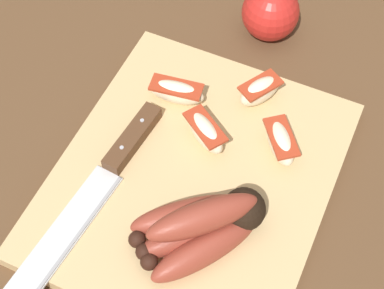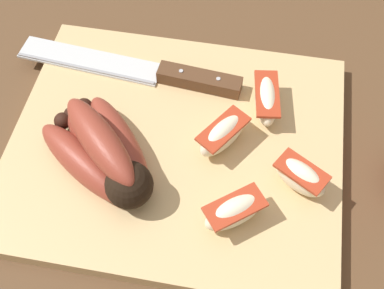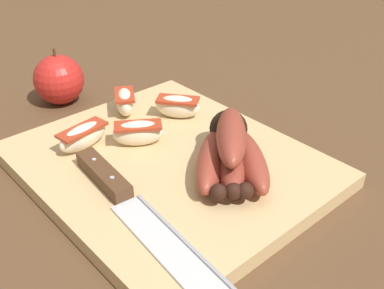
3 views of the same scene
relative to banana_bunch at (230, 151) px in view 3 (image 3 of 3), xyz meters
name	(u,v)px [view 3 (image 3 of 3)]	position (x,y,z in m)	size (l,w,h in m)	color
ground_plane	(166,183)	(-0.05, -0.06, -0.05)	(6.00, 6.00, 0.00)	brown
cutting_board	(168,165)	(-0.07, -0.04, -0.04)	(0.37, 0.31, 0.02)	tan
banana_bunch	(230,151)	(0.00, 0.00, 0.00)	(0.15, 0.14, 0.07)	black
chefs_knife	(125,198)	(-0.03, -0.13, -0.02)	(0.28, 0.05, 0.02)	silver
apple_wedge_near	(138,132)	(-0.12, -0.05, -0.01)	(0.06, 0.07, 0.03)	#F4E5C1
apple_wedge_middle	(125,101)	(-0.20, -0.01, -0.01)	(0.06, 0.05, 0.04)	#F4E5C1
apple_wedge_far	(178,106)	(-0.14, 0.04, -0.01)	(0.07, 0.06, 0.03)	#F4E5C1
apple_wedge_extra	(83,136)	(-0.16, -0.11, -0.01)	(0.04, 0.07, 0.03)	#F4E5C1
whole_apple	(59,80)	(-0.33, -0.05, -0.01)	(0.08, 0.08, 0.09)	red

